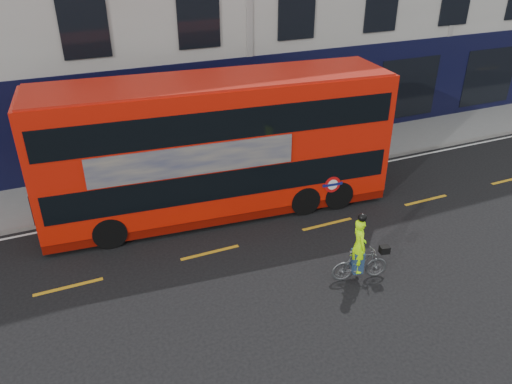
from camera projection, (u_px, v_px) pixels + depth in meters
ground at (353, 249)px, 14.94m from camera, size 120.00×120.00×0.00m
pavement at (264, 163)px, 20.16m from camera, size 60.00×3.00×0.12m
kerb at (280, 178)px, 18.95m from camera, size 60.00×0.12×0.13m
road_edge_line at (284, 183)px, 18.74m from camera, size 58.00×0.10×0.01m
lane_dashes at (327, 224)px, 16.15m from camera, size 58.00×0.12×0.01m
bus at (218, 146)px, 15.92m from camera, size 11.38×3.53×4.52m
cyclist at (360, 258)px, 13.36m from camera, size 1.63×0.77×2.08m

